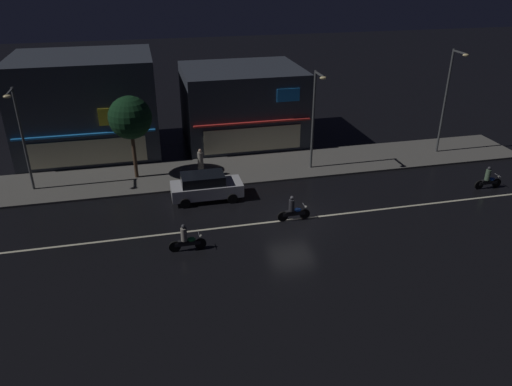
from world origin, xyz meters
The scene contains 15 objects.
ground_plane centered at (0.00, 0.00, 0.00)m, with size 140.00×140.00×0.00m, color black.
lane_divider_stripe centered at (0.00, 0.00, 0.01)m, with size 36.89×0.16×0.01m, color beige.
sidewalk_far centered at (0.00, 7.62, 0.07)m, with size 38.83×4.95×0.14m, color #5B5954.
storefront_left_block centered at (-11.65, 14.01, 3.58)m, with size 9.84×7.99×7.17m.
storefront_center_block centered at (0.00, 13.95, 2.88)m, with size 9.09×7.88×5.77m.
streetlamp_west centered at (-14.92, 7.14, 4.02)m, with size 0.44×1.64×6.51m.
streetlamp_mid centered at (3.38, 6.50, 4.14)m, with size 0.44×1.64×6.74m.
streetlamp_east centered at (13.68, 7.29, 4.57)m, with size 0.44×1.64×7.56m.
pedestrian_on_sidewalk centered at (-4.29, 6.92, 1.04)m, with size 0.38×0.38×1.94m.
street_tree centered at (-8.51, 7.79, 4.24)m, with size 2.76×2.76×5.50m.
parked_car_near_kerb centered at (-4.41, 3.71, 0.87)m, with size 4.30×1.98×1.67m.
motorcycle_lead centered at (13.39, 1.15, 0.63)m, with size 1.90×0.60×1.52m.
motorcycle_following centered at (0.00, -0.04, 0.63)m, with size 1.90×0.60×1.52m.
motorcycle_opposite_lane centered at (-6.17, -1.85, 0.63)m, with size 1.90×0.60×1.52m.
traffic_cone centered at (-2.88, 4.62, 0.28)m, with size 0.36×0.36×0.55m, color orange.
Camera 1 is at (-7.54, -23.14, 13.49)m, focal length 34.27 mm.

